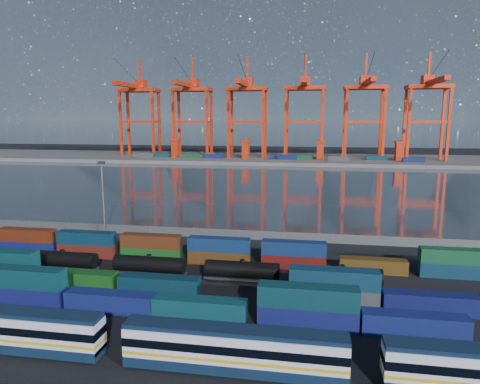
# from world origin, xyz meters

# --- Properties ---
(ground) EXTENTS (700.00, 700.00, 0.00)m
(ground) POSITION_xyz_m (0.00, 0.00, 0.00)
(ground) COLOR black
(ground) RESTS_ON ground
(harbor_water) EXTENTS (700.00, 700.00, 0.00)m
(harbor_water) POSITION_xyz_m (0.00, 105.00, 0.01)
(harbor_water) COLOR #29353C
(harbor_water) RESTS_ON ground
(far_quay) EXTENTS (700.00, 70.00, 2.00)m
(far_quay) POSITION_xyz_m (0.00, 210.00, 1.00)
(far_quay) COLOR #514F4C
(far_quay) RESTS_ON ground
(distant_mountains) EXTENTS (2470.00, 1100.00, 520.00)m
(distant_mountains) POSITION_xyz_m (63.02, 1600.00, 220.29)
(distant_mountains) COLOR #1E2630
(distant_mountains) RESTS_ON ground
(passenger_train) EXTENTS (74.94, 2.83, 4.86)m
(passenger_train) POSITION_xyz_m (7.93, -20.89, 2.44)
(passenger_train) COLOR silver
(passenger_train) RESTS_ON ground
(container_row_south) EXTENTS (140.08, 2.52, 5.36)m
(container_row_south) POSITION_xyz_m (-19.91, -9.73, 2.11)
(container_row_south) COLOR #373B3C
(container_row_south) RESTS_ON ground
(container_row_mid) EXTENTS (141.45, 2.49, 5.31)m
(container_row_mid) POSITION_xyz_m (-13.14, -2.90, 1.94)
(container_row_mid) COLOR #3D3F42
(container_row_mid) RESTS_ON ground
(container_row_north) EXTENTS (139.70, 2.26, 4.82)m
(container_row_north) POSITION_xyz_m (9.87, 11.52, 2.14)
(container_row_north) COLOR navy
(container_row_north) RESTS_ON ground
(tanker_string) EXTENTS (105.25, 2.63, 3.77)m
(tanker_string) POSITION_xyz_m (-26.19, 3.54, 1.89)
(tanker_string) COLOR black
(tanker_string) RESTS_ON ground
(waterfront_fence) EXTENTS (160.12, 0.12, 2.20)m
(waterfront_fence) POSITION_xyz_m (-0.00, 28.00, 1.00)
(waterfront_fence) COLOR #595B5E
(waterfront_fence) RESTS_ON ground
(yard_light_mast) EXTENTS (1.60, 0.40, 16.60)m
(yard_light_mast) POSITION_xyz_m (-30.00, 26.00, 9.30)
(yard_light_mast) COLOR slate
(yard_light_mast) RESTS_ON ground
(gantry_cranes) EXTENTS (199.41, 46.86, 63.46)m
(gantry_cranes) POSITION_xyz_m (-7.50, 203.32, 38.90)
(gantry_cranes) COLOR red
(gantry_cranes) RESTS_ON ground
(quay_containers) EXTENTS (172.58, 10.99, 2.60)m
(quay_containers) POSITION_xyz_m (-11.00, 195.46, 3.30)
(quay_containers) COLOR navy
(quay_containers) RESTS_ON far_quay
(straddle_carriers) EXTENTS (140.00, 7.00, 11.10)m
(straddle_carriers) POSITION_xyz_m (-2.50, 200.00, 7.82)
(straddle_carriers) COLOR red
(straddle_carriers) RESTS_ON far_quay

